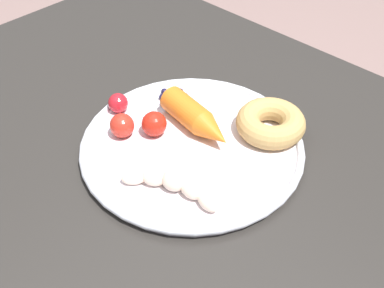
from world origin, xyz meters
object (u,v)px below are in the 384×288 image
object	(u,v)px
tomato_mid	(122,125)
plate	(192,145)
tomato_near	(154,124)
banana	(172,184)
carrot_orange	(197,119)
blueberry_pile	(174,97)
donut	(271,123)
tomato_far	(118,103)
dining_table	(171,181)

from	to	relation	value
tomato_mid	plate	bearing A→B (deg)	32.63
tomato_near	banana	bearing A→B (deg)	-31.35
carrot_orange	blueberry_pile	xyz separation A→B (m)	(-0.08, 0.03, -0.01)
plate	blueberry_pile	bearing A→B (deg)	149.58
donut	plate	bearing A→B (deg)	-123.22
banana	tomato_near	xyz separation A→B (m)	(-0.11, 0.06, 0.01)
plate	tomato_far	bearing A→B (deg)	-170.17
plate	tomato_near	xyz separation A→B (m)	(-0.06, -0.02, 0.02)
dining_table	plate	distance (m)	0.11
tomato_near	tomato_far	xyz separation A→B (m)	(-0.08, -0.00, -0.00)
dining_table	tomato_near	world-z (taller)	tomato_near
plate	banana	size ratio (longest dim) A/B	2.41
plate	banana	distance (m)	0.10
banana	carrot_orange	bearing A→B (deg)	118.64
plate	tomato_far	xyz separation A→B (m)	(-0.14, -0.02, 0.02)
donut	tomato_mid	size ratio (longest dim) A/B	2.82
blueberry_pile	tomato_near	distance (m)	0.09
banana	blueberry_pile	xyz separation A→B (m)	(-0.15, 0.15, -0.01)
carrot_orange	donut	size ratio (longest dim) A/B	1.33
dining_table	tomato_mid	xyz separation A→B (m)	(-0.05, -0.05, 0.12)
tomato_near	blueberry_pile	bearing A→B (deg)	116.30
banana	tomato_far	size ratio (longest dim) A/B	4.36
donut	blueberry_pile	world-z (taller)	donut
plate	donut	bearing A→B (deg)	56.78
plate	tomato_mid	distance (m)	0.11
blueberry_pile	tomato_near	world-z (taller)	tomato_near
plate	tomato_far	world-z (taller)	tomato_far
donut	tomato_far	size ratio (longest dim) A/B	3.31
carrot_orange	tomato_near	distance (m)	0.07
banana	donut	size ratio (longest dim) A/B	1.31
carrot_orange	tomato_mid	xyz separation A→B (m)	(-0.08, -0.09, -0.00)
dining_table	carrot_orange	size ratio (longest dim) A/B	7.46
carrot_orange	blueberry_pile	world-z (taller)	carrot_orange
donut	blueberry_pile	distance (m)	0.17
dining_table	blueberry_pile	distance (m)	0.14
plate	donut	world-z (taller)	donut
tomato_far	blueberry_pile	bearing A→B (deg)	61.78
tomato_mid	dining_table	bearing A→B (deg)	40.48
carrot_orange	tomato_mid	world-z (taller)	carrot_orange
carrot_orange	plate	bearing A→B (deg)	-59.53
plate	tomato_far	size ratio (longest dim) A/B	10.49
banana	tomato_near	bearing A→B (deg)	148.65
tomato_mid	tomato_far	xyz separation A→B (m)	(-0.05, 0.03, -0.00)
dining_table	carrot_orange	bearing A→B (deg)	64.33
tomato_far	donut	bearing A→B (deg)	31.40
tomato_far	tomato_mid	bearing A→B (deg)	-33.82
dining_table	donut	size ratio (longest dim) A/B	9.93
dining_table	banana	xyz separation A→B (m)	(0.08, -0.07, 0.12)
donut	tomato_far	distance (m)	0.25
donut	tomato_mid	distance (m)	0.23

